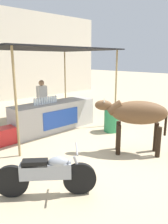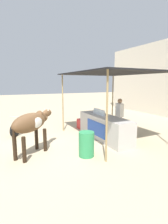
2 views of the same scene
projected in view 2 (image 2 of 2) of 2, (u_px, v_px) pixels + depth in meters
ground_plane at (53, 147)px, 6.42m from camera, size 60.00×60.00×0.00m
stall_counter at (104, 127)px, 7.29m from camera, size 3.00×0.82×0.96m
stall_awning at (111, 75)px, 7.07m from camera, size 4.20×3.20×2.72m
water_bottle_row at (99, 112)px, 7.48m from camera, size 0.88×0.07×0.25m
vendor_behind_counter at (119, 117)px, 7.53m from camera, size 0.34×0.22×1.65m
cooler_box at (83, 124)px, 8.90m from camera, size 0.60×0.44×0.48m
water_barrel at (86, 144)px, 5.53m from camera, size 0.49×0.49×0.79m
cow at (31, 124)px, 5.54m from camera, size 1.43×1.64×1.44m
motorcycle_parked at (22, 124)px, 8.03m from camera, size 1.45×1.19×0.90m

